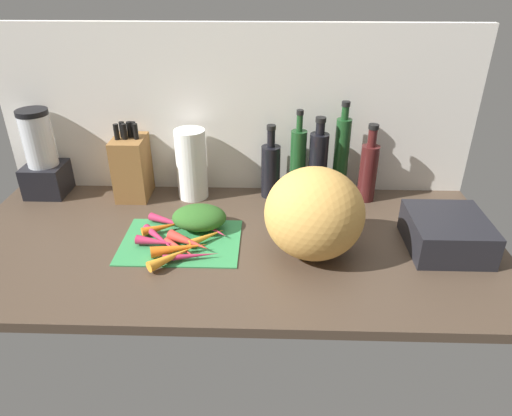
{
  "coord_description": "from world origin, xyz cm",
  "views": [
    {
      "loc": [
        12.09,
        -124.08,
        79.27
      ],
      "look_at": [
        8.21,
        -1.09,
        12.01
      ],
      "focal_mm": 32.6,
      "sensor_mm": 36.0,
      "label": 1
    }
  ],
  "objects_px": {
    "carrot_10": "(157,242)",
    "bottle_0": "(271,169)",
    "carrot_7": "(207,237)",
    "carrot_9": "(210,228)",
    "carrot_8": "(180,248)",
    "winter_squash": "(314,213)",
    "carrot_4": "(191,256)",
    "bottle_2": "(318,166)",
    "knife_block": "(132,167)",
    "bottle_4": "(368,170)",
    "blender_appliance": "(43,159)",
    "carrot_5": "(179,248)",
    "paper_towel_roll": "(192,164)",
    "carrot_6": "(172,222)",
    "dish_rack": "(447,233)",
    "cutting_board": "(181,241)",
    "bottle_1": "(298,164)",
    "bottle_3": "(341,157)",
    "carrot_2": "(172,257)",
    "carrot_1": "(189,242)",
    "carrot_0": "(160,238)",
    "carrot_3": "(163,227)"
  },
  "relations": [
    {
      "from": "carrot_7",
      "to": "carrot_5",
      "type": "bearing_deg",
      "value": -134.24
    },
    {
      "from": "carrot_9",
      "to": "carrot_5",
      "type": "bearing_deg",
      "value": -121.02
    },
    {
      "from": "blender_appliance",
      "to": "dish_rack",
      "type": "relative_size",
      "value": 1.31
    },
    {
      "from": "carrot_4",
      "to": "bottle_2",
      "type": "relative_size",
      "value": 0.52
    },
    {
      "from": "carrot_4",
      "to": "bottle_0",
      "type": "relative_size",
      "value": 0.59
    },
    {
      "from": "carrot_6",
      "to": "carrot_10",
      "type": "bearing_deg",
      "value": -101.9
    },
    {
      "from": "carrot_7",
      "to": "bottle_4",
      "type": "bearing_deg",
      "value": 29.77
    },
    {
      "from": "carrot_8",
      "to": "winter_squash",
      "type": "height_order",
      "value": "winter_squash"
    },
    {
      "from": "carrot_2",
      "to": "carrot_6",
      "type": "relative_size",
      "value": 0.85
    },
    {
      "from": "blender_appliance",
      "to": "carrot_1",
      "type": "bearing_deg",
      "value": -31.68
    },
    {
      "from": "carrot_2",
      "to": "paper_towel_roll",
      "type": "relative_size",
      "value": 0.58
    },
    {
      "from": "carrot_6",
      "to": "paper_towel_roll",
      "type": "xyz_separation_m",
      "value": [
        0.03,
        0.23,
        0.11
      ]
    },
    {
      "from": "paper_towel_roll",
      "to": "carrot_5",
      "type": "bearing_deg",
      "value": -87.62
    },
    {
      "from": "paper_towel_roll",
      "to": "bottle_1",
      "type": "bearing_deg",
      "value": -1.01
    },
    {
      "from": "blender_appliance",
      "to": "winter_squash",
      "type": "bearing_deg",
      "value": -21.11
    },
    {
      "from": "carrot_10",
      "to": "blender_appliance",
      "type": "height_order",
      "value": "blender_appliance"
    },
    {
      "from": "carrot_8",
      "to": "cutting_board",
      "type": "bearing_deg",
      "value": 99.49
    },
    {
      "from": "carrot_1",
      "to": "knife_block",
      "type": "height_order",
      "value": "knife_block"
    },
    {
      "from": "carrot_4",
      "to": "blender_appliance",
      "type": "bearing_deg",
      "value": 144.6
    },
    {
      "from": "carrot_4",
      "to": "bottle_2",
      "type": "height_order",
      "value": "bottle_2"
    },
    {
      "from": "carrot_2",
      "to": "bottle_2",
      "type": "xyz_separation_m",
      "value": [
        0.45,
        0.42,
        0.11
      ]
    },
    {
      "from": "carrot_3",
      "to": "bottle_2",
      "type": "bearing_deg",
      "value": 26.26
    },
    {
      "from": "cutting_board",
      "to": "carrot_10",
      "type": "distance_m",
      "value": 0.08
    },
    {
      "from": "carrot_8",
      "to": "knife_block",
      "type": "distance_m",
      "value": 0.45
    },
    {
      "from": "carrot_4",
      "to": "winter_squash",
      "type": "height_order",
      "value": "winter_squash"
    },
    {
      "from": "carrot_2",
      "to": "carrot_1",
      "type": "bearing_deg",
      "value": 65.39
    },
    {
      "from": "carrot_10",
      "to": "bottle_4",
      "type": "relative_size",
      "value": 0.46
    },
    {
      "from": "carrot_7",
      "to": "carrot_9",
      "type": "bearing_deg",
      "value": 85.43
    },
    {
      "from": "carrot_6",
      "to": "knife_block",
      "type": "height_order",
      "value": "knife_block"
    },
    {
      "from": "carrot_8",
      "to": "carrot_7",
      "type": "bearing_deg",
      "value": 41.99
    },
    {
      "from": "bottle_0",
      "to": "bottle_2",
      "type": "xyz_separation_m",
      "value": [
        0.17,
        -0.03,
        0.03
      ]
    },
    {
      "from": "paper_towel_roll",
      "to": "bottle_4",
      "type": "distance_m",
      "value": 0.63
    },
    {
      "from": "carrot_1",
      "to": "carrot_7",
      "type": "relative_size",
      "value": 1.11
    },
    {
      "from": "knife_block",
      "to": "carrot_5",
      "type": "bearing_deg",
      "value": -58.96
    },
    {
      "from": "carrot_7",
      "to": "carrot_10",
      "type": "bearing_deg",
      "value": -166.03
    },
    {
      "from": "paper_towel_roll",
      "to": "cutting_board",
      "type": "bearing_deg",
      "value": -88.65
    },
    {
      "from": "carrot_5",
      "to": "carrot_7",
      "type": "bearing_deg",
      "value": 45.76
    },
    {
      "from": "carrot_10",
      "to": "bottle_3",
      "type": "xyz_separation_m",
      "value": [
        0.6,
        0.37,
        0.13
      ]
    },
    {
      "from": "carrot_5",
      "to": "carrot_8",
      "type": "xyz_separation_m",
      "value": [
        0.0,
        0.01,
        -0.01
      ]
    },
    {
      "from": "carrot_0",
      "to": "carrot_3",
      "type": "bearing_deg",
      "value": 93.54
    },
    {
      "from": "carrot_6",
      "to": "blender_appliance",
      "type": "bearing_deg",
      "value": 154.71
    },
    {
      "from": "carrot_9",
      "to": "paper_towel_roll",
      "type": "height_order",
      "value": "paper_towel_roll"
    },
    {
      "from": "carrot_10",
      "to": "bottle_0",
      "type": "height_order",
      "value": "bottle_0"
    },
    {
      "from": "knife_block",
      "to": "bottle_4",
      "type": "distance_m",
      "value": 0.85
    },
    {
      "from": "carrot_4",
      "to": "paper_towel_roll",
      "type": "bearing_deg",
      "value": 97.53
    },
    {
      "from": "carrot_2",
      "to": "paper_towel_roll",
      "type": "height_order",
      "value": "paper_towel_roll"
    },
    {
      "from": "carrot_5",
      "to": "bottle_0",
      "type": "relative_size",
      "value": 0.61
    },
    {
      "from": "winter_squash",
      "to": "dish_rack",
      "type": "xyz_separation_m",
      "value": [
        0.41,
        0.04,
        -0.08
      ]
    },
    {
      "from": "carrot_5",
      "to": "bottle_4",
      "type": "height_order",
      "value": "bottle_4"
    },
    {
      "from": "carrot_8",
      "to": "winter_squash",
      "type": "xyz_separation_m",
      "value": [
        0.39,
        0.02,
        0.12
      ]
    }
  ]
}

